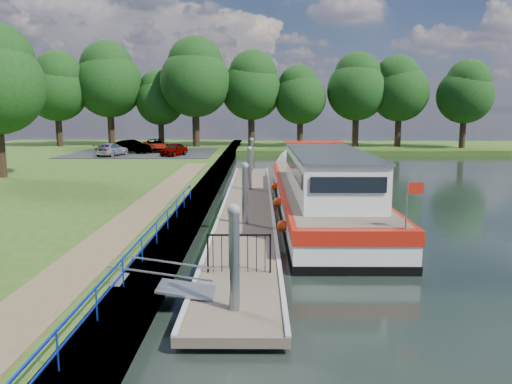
{
  "coord_description": "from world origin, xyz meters",
  "views": [
    {
      "loc": [
        0.58,
        -11.67,
        5.07
      ],
      "look_at": [
        0.43,
        10.48,
        1.4
      ],
      "focal_mm": 35.0,
      "sensor_mm": 36.0,
      "label": 1
    }
  ],
  "objects_px": {
    "car_a": "(174,149)",
    "car_c": "(112,149)",
    "pontoon": "(248,208)",
    "barge": "(318,189)",
    "car_d": "(156,145)",
    "car_b": "(132,147)"
  },
  "relations": [
    {
      "from": "car_a",
      "to": "car_d",
      "type": "distance_m",
      "value": 5.27
    },
    {
      "from": "car_a",
      "to": "car_c",
      "type": "xyz_separation_m",
      "value": [
        -5.77,
        -0.03,
        -0.01
      ]
    },
    {
      "from": "pontoon",
      "to": "car_a",
      "type": "distance_m",
      "value": 22.89
    },
    {
      "from": "barge",
      "to": "car_b",
      "type": "bearing_deg",
      "value": 123.1
    },
    {
      "from": "pontoon",
      "to": "barge",
      "type": "height_order",
      "value": "barge"
    },
    {
      "from": "car_b",
      "to": "car_c",
      "type": "distance_m",
      "value": 3.02
    },
    {
      "from": "barge",
      "to": "car_c",
      "type": "bearing_deg",
      "value": 128.39
    },
    {
      "from": "barge",
      "to": "car_d",
      "type": "relative_size",
      "value": 4.7
    },
    {
      "from": "barge",
      "to": "car_d",
      "type": "bearing_deg",
      "value": 117.76
    },
    {
      "from": "car_a",
      "to": "pontoon",
      "type": "bearing_deg",
      "value": -52.02
    },
    {
      "from": "barge",
      "to": "car_a",
      "type": "xyz_separation_m",
      "value": [
        -10.97,
        21.16,
        0.33
      ]
    },
    {
      "from": "car_c",
      "to": "car_d",
      "type": "height_order",
      "value": "car_d"
    },
    {
      "from": "car_a",
      "to": "car_b",
      "type": "xyz_separation_m",
      "value": [
        -4.63,
        2.77,
        0.05
      ]
    },
    {
      "from": "barge",
      "to": "car_a",
      "type": "height_order",
      "value": "barge"
    },
    {
      "from": "car_b",
      "to": "car_d",
      "type": "bearing_deg",
      "value": -27.1
    },
    {
      "from": "pontoon",
      "to": "car_d",
      "type": "relative_size",
      "value": 6.67
    },
    {
      "from": "pontoon",
      "to": "barge",
      "type": "xyz_separation_m",
      "value": [
        3.6,
        0.47,
        0.9
      ]
    },
    {
      "from": "barge",
      "to": "car_d",
      "type": "height_order",
      "value": "barge"
    },
    {
      "from": "pontoon",
      "to": "car_a",
      "type": "xyz_separation_m",
      "value": [
        -7.37,
        21.63,
        1.24
      ]
    },
    {
      "from": "barge",
      "to": "car_d",
      "type": "xyz_separation_m",
      "value": [
        -13.55,
        25.75,
        0.37
      ]
    },
    {
      "from": "pontoon",
      "to": "car_a",
      "type": "bearing_deg",
      "value": 108.83
    },
    {
      "from": "pontoon",
      "to": "barge",
      "type": "distance_m",
      "value": 3.74
    }
  ]
}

